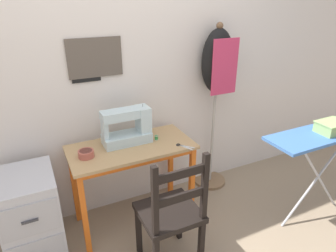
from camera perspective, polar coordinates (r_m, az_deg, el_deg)
The scene contains 12 objects.
ground_plane at distance 2.60m, azimuth -4.32°, elevation -20.12°, with size 14.00×14.00×0.00m, color gray.
wall_back at distance 2.45m, azimuth -10.14°, elevation 11.04°, with size 10.00×0.07×2.55m.
sewing_table at distance 2.41m, azimuth -6.81°, elevation -6.14°, with size 0.97×0.48×0.71m.
sewing_machine at distance 2.37m, azimuth -7.44°, elevation -0.19°, with size 0.39×0.17×0.31m.
fabric_bowl at distance 2.26m, azimuth -15.34°, elevation -5.10°, with size 0.11×0.11×0.05m.
scissors at distance 2.35m, azimuth 2.74°, elevation -3.81°, with size 0.11×0.14×0.01m.
thread_spool_near_machine at distance 2.44m, azimuth -2.23°, elevation -2.23°, with size 0.03×0.03×0.04m.
wooden_chair at distance 2.10m, azimuth 0.59°, elevation -16.47°, with size 0.40×0.38×0.93m.
filing_cabinet at distance 2.45m, azimuth -24.50°, elevation -15.40°, with size 0.38×0.49×0.67m.
dress_form at distance 2.75m, azimuth 9.30°, elevation 9.96°, with size 0.32×0.32×1.59m.
ironing_board at distance 2.67m, azimuth 28.16°, elevation -1.79°, with size 1.09×0.30×0.83m.
storage_box at distance 2.62m, azimuth 28.72°, elevation -0.16°, with size 0.23×0.16×0.09m.
Camera 1 is at (-0.65, -1.76, 1.80)m, focal length 32.00 mm.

